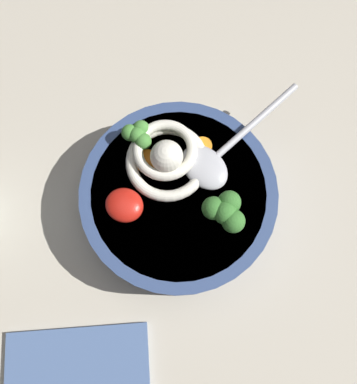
{
  "coord_description": "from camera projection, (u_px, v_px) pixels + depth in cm",
  "views": [
    {
      "loc": [
        -5.24,
        13.05,
        52.35
      ],
      "look_at": [
        -0.5,
        2.55,
        10.14
      ],
      "focal_mm": 36.54,
      "sensor_mm": 36.0,
      "label": 1
    }
  ],
  "objects": [
    {
      "name": "broccoli_floret_right",
      "position": [
        138.0,
        135.0,
        0.44
      ],
      "size": [
        3.72,
        3.2,
        2.94
      ],
      "color": "#7A9E60",
      "rests_on": "soup_bowl"
    },
    {
      "name": "chili_sauce_dollop",
      "position": [
        124.0,
        205.0,
        0.42
      ],
      "size": [
        4.22,
        3.8,
        1.9
      ],
      "primitive_type": "ellipsoid",
      "color": "red",
      "rests_on": "soup_bowl"
    },
    {
      "name": "soup_spoon",
      "position": [
        213.0,
        159.0,
        0.44
      ],
      "size": [
        9.85,
        17.16,
        1.6
      ],
      "rotation": [
        0.0,
        0.0,
        4.31
      ],
      "color": "#B7B7BC",
      "rests_on": "soup_bowl"
    },
    {
      "name": "table_slab",
      "position": [
        183.0,
        190.0,
        0.53
      ],
      "size": [
        111.72,
        111.72,
        3.52
      ],
      "primitive_type": "cube",
      "color": "#BCB29E",
      "rests_on": "ground"
    },
    {
      "name": "folded_napkin",
      "position": [
        78.0,
        377.0,
        0.44
      ],
      "size": [
        19.48,
        17.18,
        0.8
      ],
      "primitive_type": "cube",
      "rotation": [
        0.0,
        0.0,
        0.5
      ],
      "color": "#4C6693",
      "rests_on": "table_slab"
    },
    {
      "name": "broccoli_floret_near_spoon",
      "position": [
        225.0,
        211.0,
        0.41
      ],
      "size": [
        4.9,
        4.22,
        3.88
      ],
      "color": "#7A9E60",
      "rests_on": "soup_bowl"
    },
    {
      "name": "soup_bowl",
      "position": [
        178.0,
        199.0,
        0.47
      ],
      "size": [
        22.49,
        22.49,
        6.62
      ],
      "color": "#334775",
      "rests_on": "table_slab"
    },
    {
      "name": "noodle_pile",
      "position": [
        168.0,
        155.0,
        0.44
      ],
      "size": [
        10.32,
        10.12,
        4.15
      ],
      "color": "silver",
      "rests_on": "soup_bowl"
    },
    {
      "name": "carrot_slice_beside_noodles",
      "position": [
        146.0,
        161.0,
        0.44
      ],
      "size": [
        2.72,
        2.72,
        0.55
      ],
      "primitive_type": "cylinder",
      "color": "orange",
      "rests_on": "soup_bowl"
    },
    {
      "name": "carrot_slice_extra_b",
      "position": [
        202.0,
        146.0,
        0.45
      ],
      "size": [
        2.22,
        2.22,
        0.4
      ],
      "primitive_type": "cylinder",
      "color": "orange",
      "rests_on": "soup_bowl"
    }
  ]
}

